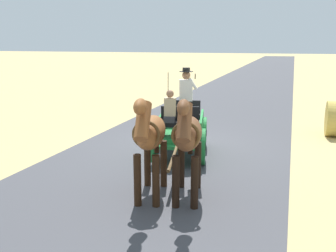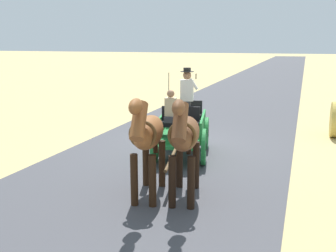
% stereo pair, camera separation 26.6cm
% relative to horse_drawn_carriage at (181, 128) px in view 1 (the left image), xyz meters
% --- Properties ---
extents(ground_plane, '(200.00, 200.00, 0.00)m').
position_rel_horse_drawn_carriage_xyz_m(ground_plane, '(0.24, -0.99, -0.82)').
color(ground_plane, tan).
extents(road_surface, '(6.43, 160.00, 0.01)m').
position_rel_horse_drawn_carriage_xyz_m(road_surface, '(0.24, -0.99, -0.81)').
color(road_surface, '#424247').
rests_on(road_surface, ground).
extents(horse_drawn_carriage, '(1.87, 4.51, 2.50)m').
position_rel_horse_drawn_carriage_xyz_m(horse_drawn_carriage, '(0.00, 0.00, 0.00)').
color(horse_drawn_carriage, '#1E7233').
rests_on(horse_drawn_carriage, ground).
extents(horse_near_side, '(0.84, 2.15, 2.21)m').
position_rel_horse_drawn_carriage_xyz_m(horse_near_side, '(-0.96, 2.90, 0.51)').
color(horse_near_side, brown).
rests_on(horse_near_side, ground).
extents(horse_off_side, '(0.84, 2.15, 2.21)m').
position_rel_horse_drawn_carriage_xyz_m(horse_off_side, '(-0.23, 3.04, 0.51)').
color(horse_off_side, brown).
rests_on(horse_off_side, ground).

